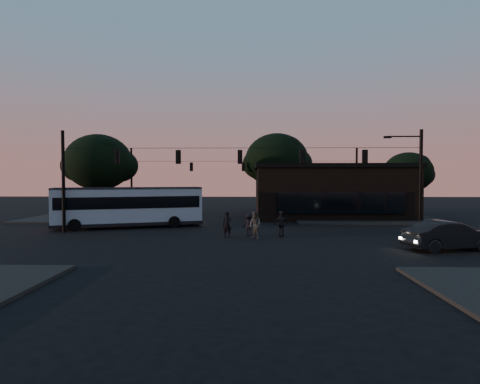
{
  "coord_description": "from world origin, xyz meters",
  "views": [
    {
      "loc": [
        0.63,
        -23.17,
        3.95
      ],
      "look_at": [
        0.0,
        4.0,
        3.0
      ],
      "focal_mm": 28.0,
      "sensor_mm": 36.0,
      "label": 1
    }
  ],
  "objects_px": {
    "pedestrian_a": "(227,225)",
    "pedestrian_b": "(255,225)",
    "building": "(329,191)",
    "bus": "(130,205)",
    "pedestrian_c": "(281,224)",
    "pedestrian_d": "(249,225)",
    "car": "(449,235)"
  },
  "relations": [
    {
      "from": "bus",
      "to": "pedestrian_a",
      "type": "xyz_separation_m",
      "value": [
        8.26,
        -5.12,
        -0.96
      ]
    },
    {
      "from": "pedestrian_c",
      "to": "pedestrian_a",
      "type": "bearing_deg",
      "value": -23.07
    },
    {
      "from": "bus",
      "to": "pedestrian_c",
      "type": "xyz_separation_m",
      "value": [
        11.93,
        -4.88,
        -0.94
      ]
    },
    {
      "from": "car",
      "to": "building",
      "type": "bearing_deg",
      "value": -3.7
    },
    {
      "from": "bus",
      "to": "pedestrian_b",
      "type": "relative_size",
      "value": 6.46
    },
    {
      "from": "car",
      "to": "pedestrian_d",
      "type": "xyz_separation_m",
      "value": [
        -11.08,
        4.93,
        -0.04
      ]
    },
    {
      "from": "car",
      "to": "pedestrian_a",
      "type": "relative_size",
      "value": 2.83
    },
    {
      "from": "pedestrian_a",
      "to": "pedestrian_c",
      "type": "relative_size",
      "value": 0.98
    },
    {
      "from": "building",
      "to": "pedestrian_d",
      "type": "height_order",
      "value": "building"
    },
    {
      "from": "pedestrian_a",
      "to": "pedestrian_b",
      "type": "xyz_separation_m",
      "value": [
        1.88,
        -0.6,
        0.04
      ]
    },
    {
      "from": "building",
      "to": "car",
      "type": "bearing_deg",
      "value": -81.49
    },
    {
      "from": "building",
      "to": "pedestrian_a",
      "type": "height_order",
      "value": "building"
    },
    {
      "from": "pedestrian_a",
      "to": "pedestrian_b",
      "type": "distance_m",
      "value": 1.97
    },
    {
      "from": "building",
      "to": "bus",
      "type": "distance_m",
      "value": 20.18
    },
    {
      "from": "building",
      "to": "pedestrian_a",
      "type": "xyz_separation_m",
      "value": [
        -9.83,
        -14.03,
        -1.84
      ]
    },
    {
      "from": "pedestrian_a",
      "to": "building",
      "type": "bearing_deg",
      "value": 69.0
    },
    {
      "from": "pedestrian_c",
      "to": "pedestrian_d",
      "type": "bearing_deg",
      "value": -38.9
    },
    {
      "from": "building",
      "to": "pedestrian_c",
      "type": "relative_size",
      "value": 8.68
    },
    {
      "from": "building",
      "to": "bus",
      "type": "bearing_deg",
      "value": -153.76
    },
    {
      "from": "bus",
      "to": "building",
      "type": "bearing_deg",
      "value": 7.92
    },
    {
      "from": "pedestrian_c",
      "to": "pedestrian_d",
      "type": "height_order",
      "value": "pedestrian_c"
    },
    {
      "from": "pedestrian_b",
      "to": "pedestrian_a",
      "type": "bearing_deg",
      "value": -146.23
    },
    {
      "from": "building",
      "to": "pedestrian_a",
      "type": "bearing_deg",
      "value": -125.0
    },
    {
      "from": "building",
      "to": "bus",
      "type": "relative_size",
      "value": 1.3
    },
    {
      "from": "pedestrian_b",
      "to": "pedestrian_d",
      "type": "relative_size",
      "value": 1.18
    },
    {
      "from": "pedestrian_a",
      "to": "pedestrian_d",
      "type": "height_order",
      "value": "pedestrian_a"
    },
    {
      "from": "pedestrian_a",
      "to": "pedestrian_b",
      "type": "height_order",
      "value": "pedestrian_b"
    },
    {
      "from": "building",
      "to": "pedestrian_b",
      "type": "xyz_separation_m",
      "value": [
        -7.95,
        -14.63,
        -1.79
      ]
    },
    {
      "from": "building",
      "to": "pedestrian_c",
      "type": "height_order",
      "value": "building"
    },
    {
      "from": "car",
      "to": "pedestrian_a",
      "type": "distance_m",
      "value": 13.25
    },
    {
      "from": "pedestrian_c",
      "to": "pedestrian_b",
      "type": "bearing_deg",
      "value": -1.87
    },
    {
      "from": "building",
      "to": "pedestrian_d",
      "type": "xyz_separation_m",
      "value": [
        -8.35,
        -13.32,
        -1.93
      ]
    }
  ]
}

